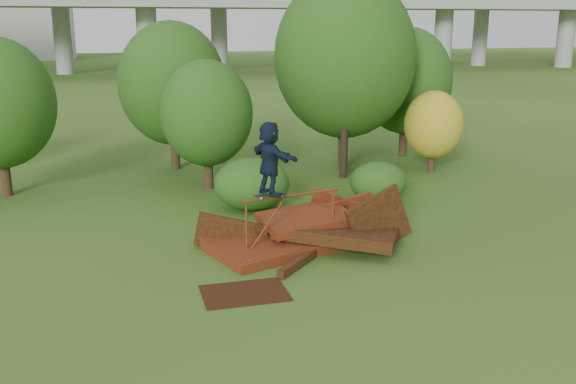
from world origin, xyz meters
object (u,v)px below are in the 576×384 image
object	(u,v)px
scrap_pile	(306,234)
utility_pole	(346,50)
flat_plate	(244,293)
skater	(270,158)

from	to	relation	value
scrap_pile	utility_pole	distance (m)	9.22
flat_plate	utility_pole	distance (m)	12.33
flat_plate	skater	bearing A→B (deg)	61.77
scrap_pile	flat_plate	distance (m)	3.36
flat_plate	utility_pole	bearing A→B (deg)	58.18
skater	flat_plate	bearing A→B (deg)	130.89
scrap_pile	utility_pole	bearing A→B (deg)	62.07
scrap_pile	skater	world-z (taller)	skater
skater	flat_plate	world-z (taller)	skater
flat_plate	utility_pole	size ratio (longest dim) A/B	0.20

